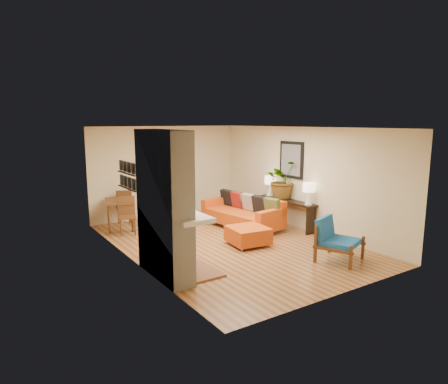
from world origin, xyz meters
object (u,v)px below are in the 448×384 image
(lamp_far, at_px, (270,183))
(houseplant, at_px, (283,180))
(sofa, at_px, (244,212))
(lamp_near, at_px, (309,191))
(blue_chair, at_px, (334,237))
(dining_table, at_px, (122,205))
(ottoman, at_px, (248,235))
(console_table, at_px, (287,205))

(lamp_far, relative_size, houseplant, 0.54)
(sofa, relative_size, lamp_near, 4.32)
(lamp_near, bearing_deg, sofa, 124.74)
(blue_chair, bearing_deg, lamp_near, 60.81)
(sofa, distance_m, dining_table, 3.16)
(dining_table, bearing_deg, houseplant, -29.08)
(ottoman, height_order, houseplant, houseplant)
(lamp_near, bearing_deg, houseplant, 90.61)
(sofa, distance_m, lamp_far, 1.17)
(ottoman, bearing_deg, lamp_far, 38.33)
(ottoman, xyz_separation_m, dining_table, (-1.85, 2.93, 0.36))
(blue_chair, relative_size, lamp_far, 1.94)
(blue_chair, bearing_deg, ottoman, 116.96)
(ottoman, xyz_separation_m, lamp_far, (1.80, 1.42, 0.83))
(lamp_near, bearing_deg, console_table, 90.00)
(sofa, height_order, blue_chair, sofa)
(blue_chair, height_order, lamp_far, lamp_far)
(ottoman, bearing_deg, houseplant, 26.81)
(dining_table, height_order, houseplant, houseplant)
(sofa, height_order, console_table, sofa)
(sofa, xyz_separation_m, console_table, (0.94, -0.62, 0.19))
(blue_chair, xyz_separation_m, lamp_near, (0.93, 1.66, 0.60))
(sofa, relative_size, houseplant, 2.32)
(lamp_far, bearing_deg, blue_chair, -106.55)
(lamp_far, bearing_deg, ottoman, -141.67)
(blue_chair, height_order, dining_table, dining_table)
(sofa, distance_m, console_table, 1.14)
(console_table, bearing_deg, houseplant, 92.79)
(sofa, distance_m, houseplant, 1.32)
(blue_chair, distance_m, houseplant, 2.87)
(ottoman, xyz_separation_m, houseplant, (1.79, 0.90, 0.99))
(sofa, relative_size, ottoman, 2.61)
(blue_chair, height_order, houseplant, houseplant)
(ottoman, relative_size, console_table, 0.48)
(console_table, bearing_deg, lamp_far, 90.00)
(ottoman, relative_size, blue_chair, 0.86)
(ottoman, height_order, lamp_near, lamp_near)
(houseplant, bearing_deg, ottoman, -153.19)
(sofa, bearing_deg, lamp_far, 6.38)
(sofa, bearing_deg, blue_chair, -89.76)
(blue_chair, bearing_deg, sofa, 90.24)
(blue_chair, xyz_separation_m, console_table, (0.93, 2.40, 0.12))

